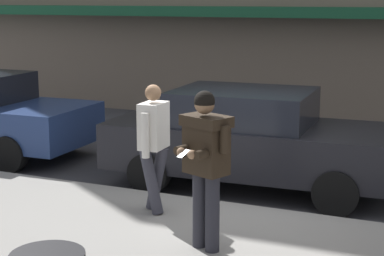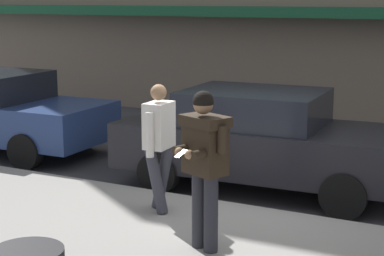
# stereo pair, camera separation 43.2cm
# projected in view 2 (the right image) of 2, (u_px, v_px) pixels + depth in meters

# --- Properties ---
(ground_plane) EXTENTS (80.00, 80.00, 0.00)m
(ground_plane) POSITION_uv_depth(u_px,v_px,m) (245.00, 209.00, 9.03)
(ground_plane) COLOR #3D3D42
(curb_paint_line) EXTENTS (28.00, 0.12, 0.01)m
(curb_paint_line) POSITION_uv_depth(u_px,v_px,m) (316.00, 219.00, 8.62)
(curb_paint_line) COLOR silver
(curb_paint_line) RESTS_ON ground
(parked_sedan_mid) EXTENTS (4.59, 2.10, 1.54)m
(parked_sedan_mid) POSITION_uv_depth(u_px,v_px,m) (262.00, 139.00, 9.83)
(parked_sedan_mid) COLOR black
(parked_sedan_mid) RESTS_ON ground
(man_texting_on_phone) EXTENTS (0.61, 0.65, 1.81)m
(man_texting_on_phone) POSITION_uv_depth(u_px,v_px,m) (204.00, 153.00, 7.01)
(man_texting_on_phone) COLOR #23232B
(man_texting_on_phone) RESTS_ON sidewalk
(pedestrian_in_light_coat) EXTENTS (0.34, 0.60, 1.70)m
(pedestrian_in_light_coat) POSITION_uv_depth(u_px,v_px,m) (159.00, 140.00, 8.35)
(pedestrian_in_light_coat) COLOR #33333D
(pedestrian_in_light_coat) RESTS_ON sidewalk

